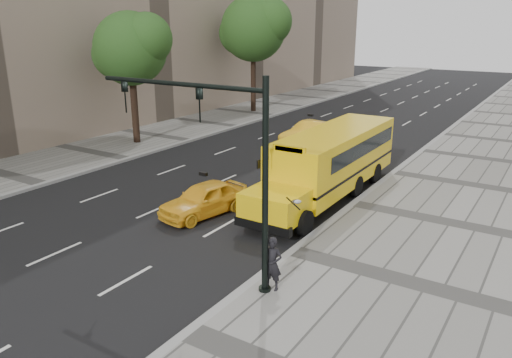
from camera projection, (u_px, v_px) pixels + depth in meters
The scene contains 12 objects.
ground at pixel (240, 184), 24.92m from camera, with size 140.00×140.00×0.00m, color black.
sidewalk_museum at pixel (503, 235), 18.76m from camera, with size 12.00×140.00×0.15m, color gray.
sidewalk_far at pixel (91, 153), 30.52m from camera, with size 6.00×140.00×0.15m, color gray.
curb_museum at pixel (353, 205), 21.83m from camera, with size 0.30×140.00×0.15m, color gray.
curb_far at pixel (126, 160), 28.99m from camera, with size 0.30×140.00×0.15m, color gray.
tree_b at pixel (131, 48), 31.09m from camera, with size 5.14×4.57×8.41m.
tree_c at pixel (254, 28), 42.22m from camera, with size 6.22×5.53×9.94m.
school_bus at pixel (332, 158), 22.85m from camera, with size 2.96×11.56×3.19m.
taxi_near at pixel (204, 199), 20.73m from camera, with size 1.63×4.04×1.38m, color yellow.
taxi_far at pixel (310, 134), 32.50m from camera, with size 1.62×4.64×1.53m, color yellow.
pedestrian at pixel (272, 264), 14.57m from camera, with size 0.60×0.39×1.64m, color black.
traffic_signal at pixel (224, 155), 14.27m from camera, with size 6.18×0.36×6.40m.
Camera 1 is at (13.39, -19.57, 7.73)m, focal length 35.00 mm.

